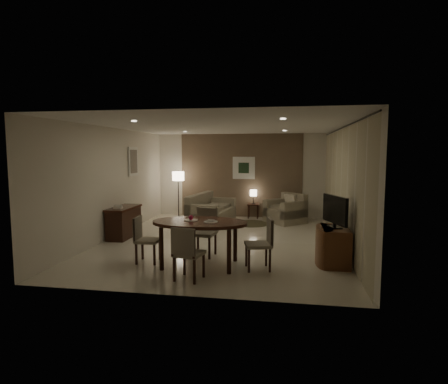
% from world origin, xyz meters
% --- Properties ---
extents(room_shell, '(5.50, 7.00, 2.70)m').
position_xyz_m(room_shell, '(0.00, 0.40, 1.35)').
color(room_shell, beige).
rests_on(room_shell, ground).
extents(taupe_accent, '(3.96, 0.03, 2.70)m').
position_xyz_m(taupe_accent, '(0.00, 3.48, 1.35)').
color(taupe_accent, brown).
rests_on(taupe_accent, wall_back).
extents(curtain_wall, '(0.08, 6.70, 2.58)m').
position_xyz_m(curtain_wall, '(2.68, 0.00, 1.32)').
color(curtain_wall, beige).
rests_on(curtain_wall, wall_right).
extents(curtain_rod, '(0.03, 6.80, 0.03)m').
position_xyz_m(curtain_rod, '(2.68, 0.00, 2.64)').
color(curtain_rod, black).
rests_on(curtain_rod, wall_right).
extents(art_back_frame, '(0.72, 0.03, 0.72)m').
position_xyz_m(art_back_frame, '(0.10, 3.46, 1.60)').
color(art_back_frame, silver).
rests_on(art_back_frame, wall_back).
extents(art_back_canvas, '(0.34, 0.01, 0.34)m').
position_xyz_m(art_back_canvas, '(0.10, 3.44, 1.60)').
color(art_back_canvas, '#1D321C').
rests_on(art_back_canvas, wall_back).
extents(art_left_frame, '(0.03, 0.60, 0.80)m').
position_xyz_m(art_left_frame, '(-2.72, 1.20, 1.85)').
color(art_left_frame, silver).
rests_on(art_left_frame, wall_left).
extents(art_left_canvas, '(0.01, 0.46, 0.64)m').
position_xyz_m(art_left_canvas, '(-2.71, 1.20, 1.85)').
color(art_left_canvas, gray).
rests_on(art_left_canvas, wall_left).
extents(downlight_nl, '(0.10, 0.10, 0.01)m').
position_xyz_m(downlight_nl, '(-1.40, -1.80, 2.69)').
color(downlight_nl, white).
rests_on(downlight_nl, ceiling).
extents(downlight_nr, '(0.10, 0.10, 0.01)m').
position_xyz_m(downlight_nr, '(1.40, -1.80, 2.69)').
color(downlight_nr, white).
rests_on(downlight_nr, ceiling).
extents(downlight_fl, '(0.10, 0.10, 0.01)m').
position_xyz_m(downlight_fl, '(-1.40, 1.80, 2.69)').
color(downlight_fl, white).
rests_on(downlight_fl, ceiling).
extents(downlight_fr, '(0.10, 0.10, 0.01)m').
position_xyz_m(downlight_fr, '(1.40, 1.80, 2.69)').
color(downlight_fr, white).
rests_on(downlight_fr, ceiling).
extents(console_desk, '(0.48, 1.20, 0.75)m').
position_xyz_m(console_desk, '(-2.49, 0.00, 0.38)').
color(console_desk, '#422315').
rests_on(console_desk, floor).
extents(telephone, '(0.20, 0.14, 0.09)m').
position_xyz_m(telephone, '(-2.49, -0.30, 0.80)').
color(telephone, white).
rests_on(telephone, console_desk).
extents(tv_cabinet, '(0.48, 0.90, 0.70)m').
position_xyz_m(tv_cabinet, '(2.40, -1.50, 0.35)').
color(tv_cabinet, brown).
rests_on(tv_cabinet, floor).
extents(flat_tv, '(0.36, 0.85, 0.60)m').
position_xyz_m(flat_tv, '(2.38, -1.50, 1.02)').
color(flat_tv, black).
rests_on(flat_tv, tv_cabinet).
extents(dining_table, '(1.77, 1.11, 0.83)m').
position_xyz_m(dining_table, '(-0.08, -2.00, 0.42)').
color(dining_table, '#422315').
rests_on(dining_table, floor).
extents(chair_near, '(0.51, 0.51, 0.90)m').
position_xyz_m(chair_near, '(-0.08, -2.78, 0.45)').
color(chair_near, gray).
rests_on(chair_near, floor).
extents(chair_far, '(0.52, 0.52, 0.96)m').
position_xyz_m(chair_far, '(-0.16, -1.36, 0.48)').
color(chair_far, gray).
rests_on(chair_far, floor).
extents(chair_left, '(0.44, 0.44, 0.87)m').
position_xyz_m(chair_left, '(-1.10, -1.96, 0.44)').
color(chair_left, gray).
rests_on(chair_left, floor).
extents(chair_right, '(0.54, 0.54, 0.92)m').
position_xyz_m(chair_right, '(1.00, -2.04, 0.46)').
color(chair_right, gray).
rests_on(chair_right, floor).
extents(plate_a, '(0.26, 0.26, 0.02)m').
position_xyz_m(plate_a, '(-0.26, -1.95, 0.84)').
color(plate_a, white).
rests_on(plate_a, dining_table).
extents(plate_b, '(0.26, 0.26, 0.02)m').
position_xyz_m(plate_b, '(0.14, -2.05, 0.84)').
color(plate_b, white).
rests_on(plate_b, dining_table).
extents(fruit_apple, '(0.09, 0.09, 0.09)m').
position_xyz_m(fruit_apple, '(-0.26, -1.95, 0.89)').
color(fruit_apple, '#B8153F').
rests_on(fruit_apple, plate_a).
extents(napkin, '(0.12, 0.08, 0.03)m').
position_xyz_m(napkin, '(0.14, -2.05, 0.86)').
color(napkin, white).
rests_on(napkin, plate_b).
extents(round_rug, '(1.16, 1.16, 0.01)m').
position_xyz_m(round_rug, '(0.44, 2.28, 0.01)').
color(round_rug, '#474127').
rests_on(round_rug, floor).
extents(sofa, '(2.01, 1.19, 0.89)m').
position_xyz_m(sofa, '(-0.66, 1.96, 0.45)').
color(sofa, gray).
rests_on(sofa, floor).
extents(armchair, '(1.34, 1.34, 0.87)m').
position_xyz_m(armchair, '(1.45, 2.59, 0.43)').
color(armchair, gray).
rests_on(armchair, floor).
extents(side_table, '(0.36, 0.36, 0.46)m').
position_xyz_m(side_table, '(0.44, 3.25, 0.23)').
color(side_table, black).
rests_on(side_table, floor).
extents(table_lamp, '(0.22, 0.22, 0.50)m').
position_xyz_m(table_lamp, '(0.44, 3.25, 0.71)').
color(table_lamp, '#FFEAC1').
rests_on(table_lamp, side_table).
extents(floor_lamp, '(0.38, 0.38, 1.49)m').
position_xyz_m(floor_lamp, '(-1.95, 2.94, 0.74)').
color(floor_lamp, '#FFE5B7').
rests_on(floor_lamp, floor).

